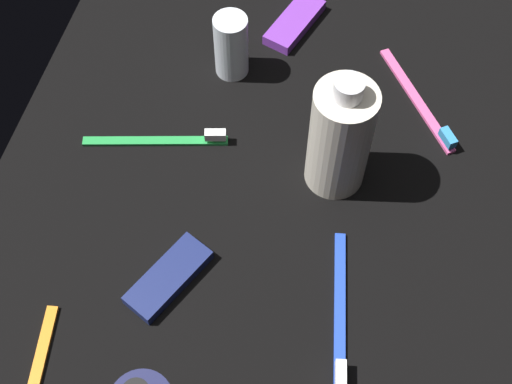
{
  "coord_description": "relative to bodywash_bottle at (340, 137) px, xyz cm",
  "views": [
    {
      "loc": [
        39.91,
        9.11,
        71.0
      ],
      "look_at": [
        0.0,
        0.0,
        3.0
      ],
      "focal_mm": 48.9,
      "sensor_mm": 36.0,
      "label": 1
    }
  ],
  "objects": [
    {
      "name": "snack_bar_navy",
      "position": [
        17.68,
        -15.41,
        -7.01
      ],
      "size": [
        11.09,
        8.26,
        1.5
      ],
      "primitive_type": "cube",
      "rotation": [
        0.0,
        0.0,
        -0.47
      ],
      "color": "navy",
      "rests_on": "ground_plane"
    },
    {
      "name": "toothbrush_blue",
      "position": [
        17.94,
        3.68,
        -7.15
      ],
      "size": [
        17.96,
        4.02,
        2.1
      ],
      "color": "blue",
      "rests_on": "ground_plane"
    },
    {
      "name": "deodorant_stick",
      "position": [
        -13.45,
        -15.93,
        -3.24
      ],
      "size": [
        4.39,
        4.39,
        9.04
      ],
      "primitive_type": "cylinder",
      "color": "silver",
      "rests_on": "ground_plane"
    },
    {
      "name": "ground_plane",
      "position": [
        6.2,
        -8.19,
        -8.36
      ],
      "size": [
        84.0,
        64.0,
        1.2
      ],
      "primitive_type": "cube",
      "color": "black"
    },
    {
      "name": "snack_bar_purple",
      "position": [
        -22.98,
        -9.37,
        -7.01
      ],
      "size": [
        11.14,
        7.27,
        1.5
      ],
      "primitive_type": "cube",
      "rotation": [
        0.0,
        0.0,
        -0.34
      ],
      "color": "purple",
      "rests_on": "ground_plane"
    },
    {
      "name": "toothbrush_green",
      "position": [
        -0.09,
        -21.28,
        -7.15
      ],
      "size": [
        5.26,
        17.8,
        2.1
      ],
      "color": "green",
      "rests_on": "ground_plane"
    },
    {
      "name": "toothbrush_pink",
      "position": [
        -12.72,
        9.15,
        -7.15
      ],
      "size": [
        15.47,
        11.26,
        2.1
      ],
      "color": "#E55999",
      "rests_on": "ground_plane"
    },
    {
      "name": "bodywash_bottle",
      "position": [
        0.0,
        0.0,
        0.0
      ],
      "size": [
        7.09,
        7.09,
        17.21
      ],
      "color": "silver",
      "rests_on": "ground_plane"
    }
  ]
}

